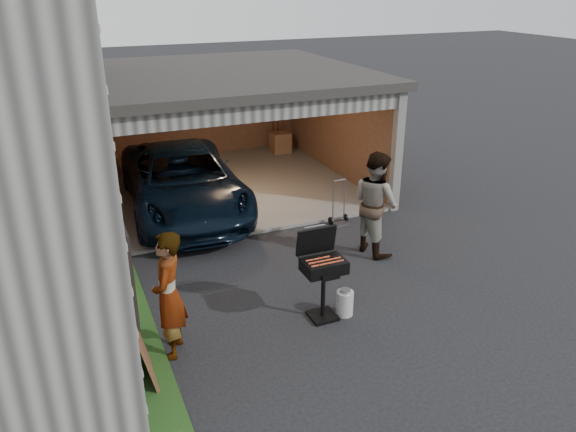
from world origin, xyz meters
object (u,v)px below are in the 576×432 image
object	(u,v)px
bbq_grill	(323,268)
woman	(169,295)
man	(375,203)
minivan	(183,183)
plywood_panel	(142,347)
hand_truck	(339,215)
propane_tank	(345,303)

from	to	relation	value
bbq_grill	woman	bearing A→B (deg)	179.97
man	woman	bearing A→B (deg)	103.21
bbq_grill	minivan	bearing A→B (deg)	101.07
bbq_grill	plywood_panel	xyz separation A→B (m)	(-2.80, -0.40, -0.36)
man	hand_truck	distance (m)	1.62
propane_tank	hand_truck	distance (m)	3.54
minivan	plywood_panel	bearing A→B (deg)	-105.29
plywood_panel	man	bearing A→B (deg)	23.74
bbq_grill	plywood_panel	size ratio (longest dim) A/B	1.44
minivan	plywood_panel	size ratio (longest dim) A/B	5.12
man	plywood_panel	size ratio (longest dim) A/B	2.00
woman	bbq_grill	distance (m)	2.33
propane_tank	man	bearing A→B (deg)	48.31
plywood_panel	propane_tank	bearing A→B (deg)	5.66
woman	propane_tank	bearing A→B (deg)	110.60
minivan	hand_truck	world-z (taller)	minivan
man	propane_tank	distance (m)	2.49
propane_tank	plywood_panel	world-z (taller)	plywood_panel
propane_tank	bbq_grill	bearing A→B (deg)	165.61
woman	plywood_panel	world-z (taller)	woman
woman	propane_tank	size ratio (longest dim) A/B	4.59
hand_truck	minivan	bearing A→B (deg)	142.66
minivan	hand_truck	xyz separation A→B (m)	(2.91, -1.89, -0.51)
woman	plywood_panel	bearing A→B (deg)	-26.57
man	plywood_panel	xyz separation A→B (m)	(-4.72, -2.08, -0.50)
bbq_grill	propane_tank	xyz separation A→B (m)	(0.35, -0.09, -0.65)
woman	hand_truck	xyz separation A→B (m)	(4.27, 3.08, -0.73)
minivan	man	size ratio (longest dim) A/B	2.55
hand_truck	propane_tank	bearing A→B (deg)	-120.94
man	plywood_panel	distance (m)	5.18
minivan	hand_truck	size ratio (longest dim) A/B	5.05
minivan	bbq_grill	distance (m)	5.06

